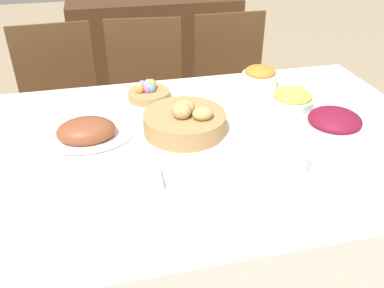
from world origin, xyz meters
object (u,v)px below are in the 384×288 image
(chair_far_left, at_px, (62,110))
(egg_basket, at_px, (148,92))
(chair_far_right, at_px, (233,93))
(spoon, at_px, (307,203))
(ham_platter, at_px, (87,132))
(knife, at_px, (297,204))
(bread_basket, at_px, (185,121))
(butter_dish, at_px, (138,181))
(sideboard, at_px, (156,54))
(pineapple_bowl, at_px, (292,101))
(drinking_cup, at_px, (297,160))
(fork, at_px, (195,220))
(beet_salad_bowl, at_px, (334,125))
(dinner_plate, at_px, (248,211))
(chair_far_center, at_px, (147,102))
(carrot_bowl, at_px, (260,77))

(chair_far_left, height_order, egg_basket, chair_far_left)
(chair_far_right, bearing_deg, spoon, -100.06)
(ham_platter, xyz_separation_m, knife, (0.57, -0.50, -0.03))
(bread_basket, distance_m, butter_dish, 0.35)
(sideboard, bearing_deg, knife, -88.60)
(bread_basket, xyz_separation_m, spoon, (0.25, -0.47, -0.04))
(pineapple_bowl, bearing_deg, drinking_cup, -112.47)
(fork, bearing_deg, spoon, -1.24)
(chair_far_right, height_order, fork, chair_far_right)
(egg_basket, bearing_deg, drinking_cup, -58.43)
(chair_far_left, xyz_separation_m, ham_platter, (0.17, -0.82, 0.30))
(beet_salad_bowl, relative_size, knife, 1.11)
(pineapple_bowl, distance_m, butter_dish, 0.73)
(butter_dish, bearing_deg, chair_far_left, 105.43)
(ham_platter, relative_size, spoon, 1.60)
(dinner_plate, bearing_deg, chair_far_center, 94.90)
(beet_salad_bowl, distance_m, dinner_plate, 0.54)
(sideboard, bearing_deg, egg_basket, -99.37)
(chair_far_right, height_order, drinking_cup, chair_far_right)
(pineapple_bowl, bearing_deg, chair_far_left, 140.63)
(ham_platter, bearing_deg, bread_basket, -3.97)
(egg_basket, bearing_deg, butter_dish, -100.66)
(drinking_cup, bearing_deg, beet_salad_bowl, 36.91)
(butter_dish, bearing_deg, chair_far_right, 59.07)
(carrot_bowl, relative_size, spoon, 0.80)
(pineapple_bowl, bearing_deg, knife, -112.92)
(carrot_bowl, bearing_deg, chair_far_right, 83.20)
(knife, bearing_deg, spoon, -1.24)
(fork, height_order, butter_dish, butter_dish)
(egg_basket, bearing_deg, chair_far_left, 128.26)
(sideboard, bearing_deg, ham_platter, -105.69)
(fork, distance_m, drinking_cup, 0.40)
(chair_far_left, xyz_separation_m, spoon, (0.76, -1.32, 0.28))
(dinner_plate, distance_m, fork, 0.15)
(chair_far_left, height_order, fork, chair_far_left)
(dinner_plate, bearing_deg, pineapple_bowl, 55.11)
(egg_basket, height_order, dinner_plate, egg_basket)
(sideboard, height_order, bread_basket, bread_basket)
(bread_basket, relative_size, butter_dish, 2.21)
(chair_far_left, bearing_deg, dinner_plate, -69.15)
(chair_far_center, relative_size, bread_basket, 3.14)
(fork, xyz_separation_m, knife, (0.29, 0.00, 0.00))
(knife, bearing_deg, fork, 178.76)
(pineapple_bowl, bearing_deg, chair_far_center, 121.69)
(chair_far_right, bearing_deg, bread_basket, -119.62)
(beet_salad_bowl, bearing_deg, butter_dish, -169.25)
(bread_basket, xyz_separation_m, carrot_bowl, (0.41, 0.32, 0.00))
(sideboard, xyz_separation_m, dinner_plate, (-0.09, -2.31, 0.35))
(chair_far_right, relative_size, sideboard, 0.74)
(sideboard, xyz_separation_m, carrot_bowl, (0.25, -1.52, 0.39))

